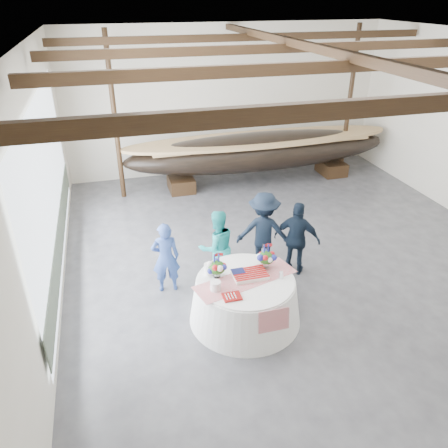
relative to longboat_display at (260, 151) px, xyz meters
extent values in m
cube|color=#3D3D42|center=(-0.68, -4.63, -0.99)|extent=(10.00, 12.00, 0.01)
cube|color=silver|center=(-0.68, 1.37, 1.26)|extent=(10.00, 0.02, 4.50)
cube|color=silver|center=(-5.68, -4.63, 1.26)|extent=(0.02, 12.00, 4.50)
cube|color=white|center=(-0.68, -4.63, 3.51)|extent=(10.00, 12.00, 0.01)
cube|color=black|center=(-0.68, -5.63, 3.26)|extent=(9.80, 0.12, 0.18)
cube|color=black|center=(-0.68, -3.13, 3.26)|extent=(9.80, 0.12, 0.18)
cube|color=black|center=(-0.68, -0.63, 3.26)|extent=(9.80, 0.12, 0.18)
cube|color=black|center=(-0.68, -4.63, 3.39)|extent=(0.15, 11.76, 0.15)
cylinder|color=black|center=(-4.18, 0.00, 1.26)|extent=(0.14, 0.14, 4.50)
cylinder|color=black|center=(2.82, 0.00, 1.26)|extent=(0.14, 0.14, 4.50)
cube|color=silver|center=(-5.63, -3.63, 1.01)|extent=(0.02, 7.00, 3.20)
cube|color=#596654|center=(-5.62, -3.63, -0.09)|extent=(0.02, 7.00, 0.60)
cube|color=black|center=(-2.48, 0.00, -0.78)|extent=(0.72, 0.93, 0.41)
cube|color=black|center=(2.48, 0.00, -0.78)|extent=(0.72, 0.93, 0.41)
ellipsoid|color=black|center=(0.00, 0.00, -0.01)|extent=(8.28, 1.66, 1.14)
cube|color=#9E7A4C|center=(0.00, 0.00, 0.30)|extent=(6.62, 1.09, 0.06)
cone|color=white|center=(-2.45, -6.06, -0.58)|extent=(2.00, 2.00, 0.83)
cylinder|color=white|center=(-2.45, -6.06, -0.15)|extent=(1.70, 1.70, 0.04)
cube|color=red|center=(-2.45, -6.06, -0.13)|extent=(1.93, 1.01, 0.01)
cube|color=white|center=(-2.35, -6.00, -0.10)|extent=(0.60, 0.40, 0.07)
cylinder|color=white|center=(-3.03, -6.21, -0.05)|extent=(0.18, 0.18, 0.16)
cylinder|color=white|center=(-3.03, -5.74, -0.03)|extent=(0.18, 0.18, 0.21)
cube|color=maroon|center=(-2.82, -6.48, -0.12)|extent=(0.30, 0.24, 0.03)
cone|color=silver|center=(-1.85, -6.18, -0.07)|extent=(0.09, 0.09, 0.12)
imported|color=navy|center=(-3.66, -4.81, -0.25)|extent=(0.56, 0.38, 1.48)
imported|color=teal|center=(-2.63, -4.76, -0.21)|extent=(0.83, 0.69, 1.57)
imported|color=black|center=(-1.57, -4.56, -0.12)|extent=(1.28, 1.00, 1.74)
imported|color=black|center=(-0.98, -4.92, -0.19)|extent=(1.00, 0.86, 1.61)
camera|label=1|loc=(-4.49, -11.95, 4.28)|focal=35.00mm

